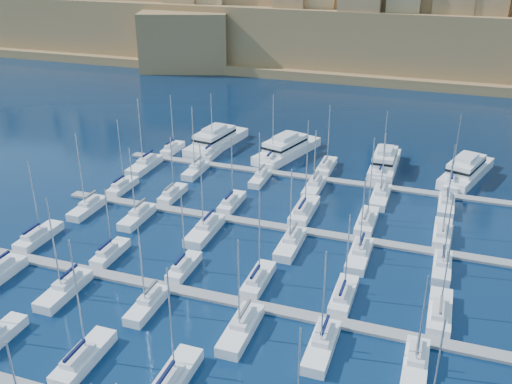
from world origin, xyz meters
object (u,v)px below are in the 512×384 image
at_px(motor_yacht_b, 286,148).
at_px(motor_yacht_d, 466,170).
at_px(motor_yacht_c, 385,162).
at_px(motor_yacht_a, 216,140).
at_px(sailboat_2, 84,358).

distance_m(motor_yacht_b, motor_yacht_d, 37.21).
height_order(motor_yacht_b, motor_yacht_c, same).
xyz_separation_m(motor_yacht_a, motor_yacht_b, (16.71, -0.09, -0.00)).
height_order(sailboat_2, motor_yacht_c, sailboat_2).
relative_size(motor_yacht_c, motor_yacht_d, 0.85).
distance_m(motor_yacht_c, motor_yacht_d, 15.85).
distance_m(motor_yacht_a, motor_yacht_c, 38.13).
relative_size(sailboat_2, motor_yacht_a, 0.79).
xyz_separation_m(motor_yacht_c, motor_yacht_d, (15.82, 0.98, -0.00)).
height_order(motor_yacht_a, motor_yacht_c, same).
bearing_deg(motor_yacht_b, motor_yacht_c, -3.84).
xyz_separation_m(motor_yacht_b, motor_yacht_c, (21.39, -1.44, 0.00)).
bearing_deg(motor_yacht_c, motor_yacht_b, 176.16).
relative_size(sailboat_2, motor_yacht_b, 0.79).
distance_m(motor_yacht_a, motor_yacht_b, 16.71).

